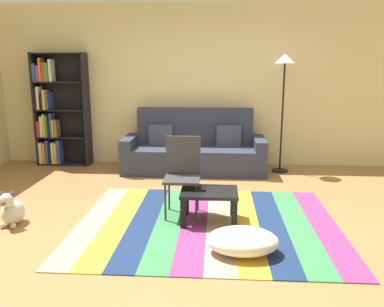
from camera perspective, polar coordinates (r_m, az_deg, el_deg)
ground_plane at (r=4.64m, az=-1.41°, el=-8.91°), size 14.00×14.00×0.00m
back_wall at (r=6.86m, az=0.46°, el=9.70°), size 6.80×0.10×2.70m
rug at (r=4.42m, az=2.16°, el=-9.94°), size 2.80×2.29×0.01m
couch at (r=6.47m, az=0.32°, el=0.46°), size 2.26×0.80×1.00m
bookshelf at (r=7.20m, az=-18.90°, el=5.43°), size 0.90×0.28×1.89m
coffee_table at (r=4.37m, az=2.48°, el=-6.21°), size 0.62×0.46×0.35m
pouf at (r=3.75m, az=7.21°, el=-12.30°), size 0.66×0.48×0.23m
dog at (r=4.76m, az=-24.33°, el=-7.42°), size 0.22×0.35×0.40m
standing_lamp at (r=6.43m, az=13.06°, el=10.98°), size 0.32×0.32×1.86m
tv_remote at (r=4.38m, az=1.63°, el=-5.06°), size 0.05×0.15×0.02m
folding_chair at (r=4.55m, az=-1.35°, el=-2.23°), size 0.40×0.40×0.90m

